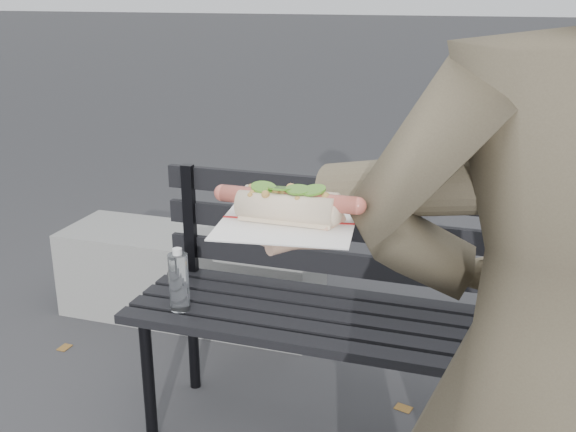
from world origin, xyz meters
name	(u,v)px	position (x,y,z in m)	size (l,w,h in m)	color
park_bench	(360,297)	(0.02, 1.01, 0.52)	(1.50, 0.44, 0.88)	black
concrete_block	(191,276)	(-0.91, 1.66, 0.20)	(1.20, 0.40, 0.40)	slate
person	(552,389)	(0.51, 0.04, 0.88)	(0.64, 0.42, 1.77)	#4D4333
held_hotdog	(431,192)	(0.31, 0.00, 1.19)	(0.62, 0.32, 0.20)	#4D4333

